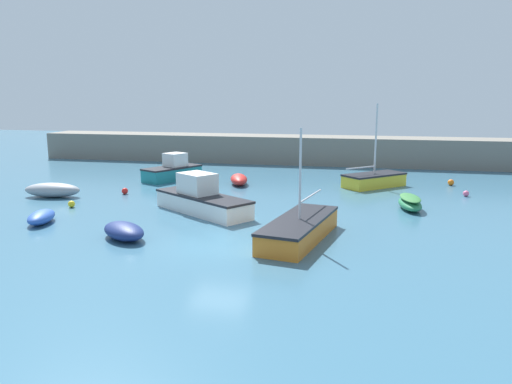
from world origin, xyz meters
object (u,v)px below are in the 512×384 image
Objects in this scene: motorboat_grey_hull at (173,171)px; mooring_buoy_pink at (466,194)px; mooring_buoy_orange at (451,182)px; mooring_buoy_red at (125,191)px; rowboat_with_red_cover at (410,202)px; rowboat_blue_near at (239,179)px; fishing_dinghy_green at (41,217)px; sailboat_tall_mast at (374,180)px; motorboat_with_cabin at (202,199)px; rowboat_white_midwater at (124,231)px; open_tender_yellow at (52,190)px; sailboat_short_mast at (299,229)px; mooring_buoy_yellow at (71,204)px.

mooring_buoy_pink is (20.27, -1.97, -0.51)m from motorboat_grey_hull.
mooring_buoy_orange is at bearing 123.22° from motorboat_grey_hull.
rowboat_with_red_cover is at bearing -1.89° from mooring_buoy_red.
rowboat_blue_near reaches higher than fishing_dinghy_green.
sailboat_tall_mast is 1.84× the size of rowboat_with_red_cover.
mooring_buoy_pink is 21.59m from mooring_buoy_red.
mooring_buoy_red is (-17.50, 0.58, -0.18)m from rowboat_with_red_cover.
motorboat_with_cabin is 17.11× the size of mooring_buoy_pink.
rowboat_white_midwater is at bearing -72.59° from motorboat_with_cabin.
fishing_dinghy_green is 13.64m from motorboat_grey_hull.
open_tender_yellow is at bearing -4.83° from motorboat_grey_hull.
open_tender_yellow is (-16.21, 6.01, -0.05)m from sailboat_short_mast.
sailboat_tall_mast reaches higher than fishing_dinghy_green.
rowboat_blue_near is 12.28m from open_tender_yellow.
mooring_buoy_red is at bearing -161.90° from open_tender_yellow.
rowboat_white_midwater is at bearing -63.36° from mooring_buoy_red.
mooring_buoy_yellow is at bearing 93.63° from rowboat_with_red_cover.
rowboat_with_red_cover is 9.00m from mooring_buoy_orange.
open_tender_yellow is (-8.64, 7.53, 0.09)m from rowboat_white_midwater.
mooring_buoy_orange is at bearing -29.83° from rowboat_with_red_cover.
fishing_dinghy_green is 6.76m from open_tender_yellow.
rowboat_with_red_cover reaches higher than mooring_buoy_red.
rowboat_white_midwater is 7.71× the size of mooring_buoy_yellow.
mooring_buoy_red is at bearing -169.67° from mooring_buoy_pink.
mooring_buoy_pink is at bearing 19.85° from mooring_buoy_yellow.
motorboat_with_cabin is 16.29× the size of mooring_buoy_yellow.
motorboat_grey_hull is at bearing 61.40° from rowboat_with_red_cover.
sailboat_short_mast is 2.49× the size of fishing_dinghy_green.
mooring_buoy_yellow is at bearing -160.15° from mooring_buoy_pink.
mooring_buoy_pink is at bearing 112.22° from motorboat_grey_hull.
mooring_buoy_orange is at bearing 20.31° from mooring_buoy_red.
sailboat_short_mast reaches higher than mooring_buoy_pink.
mooring_buoy_red is at bearing -25.04° from rowboat_white_midwater.
motorboat_with_cabin reaches higher than mooring_buoy_yellow.
motorboat_grey_hull is (-3.73, 15.20, 0.33)m from rowboat_white_midwater.
rowboat_white_midwater is (5.28, -1.66, 0.05)m from fishing_dinghy_green.
open_tender_yellow is at bearing -2.72° from rowboat_white_midwater.
mooring_buoy_orange is 3.89m from mooring_buoy_pink.
motorboat_grey_hull is at bearing 154.34° from motorboat_with_cabin.
rowboat_white_midwater is at bearing -141.33° from mooring_buoy_pink.
rowboat_with_red_cover is at bearing -107.20° from rowboat_white_midwater.
sailboat_tall_mast is at bearing 118.55° from motorboat_grey_hull.
fishing_dinghy_green is at bearing -116.15° from motorboat_with_cabin.
open_tender_yellow reaches higher than mooring_buoy_yellow.
mooring_buoy_red is (-6.28, -4.96, -0.17)m from rowboat_blue_near.
sailboat_short_mast is at bearing -172.62° from rowboat_blue_near.
mooring_buoy_orange is (14.50, 11.54, -0.51)m from motorboat_with_cabin.
motorboat_with_cabin is 1.10× the size of sailboat_tall_mast.
fishing_dinghy_green is (-16.21, -13.74, -0.19)m from sailboat_tall_mast.
fishing_dinghy_green is 7.73m from mooring_buoy_red.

